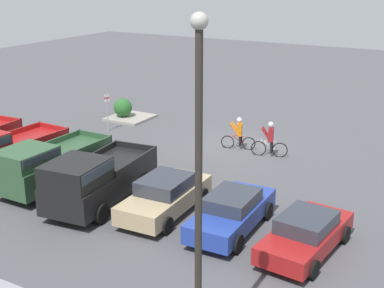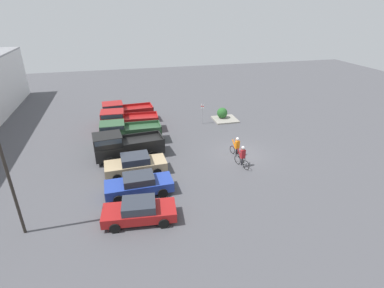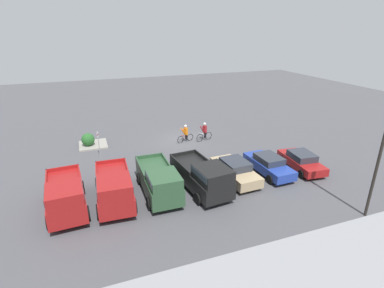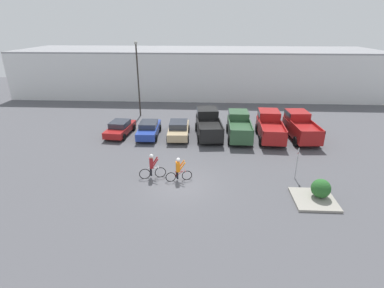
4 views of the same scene
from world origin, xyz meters
The scene contains 13 objects.
ground_plane centered at (0.00, 0.00, 0.00)m, with size 80.00×80.00×0.00m, color #4C4C51.
sedan_0 centered at (-6.57, 9.14, 0.67)m, with size 2.22×4.40×1.34m.
sedan_1 centered at (-3.77, 8.91, 0.72)m, with size 1.99×4.51×1.41m.
sedan_2 centered at (-0.97, 8.93, 0.74)m, with size 2.12×4.60×1.48m.
pickup_truck_0 centered at (1.78, 9.67, 1.14)m, with size 2.73×5.74×2.23m.
pickup_truck_1 centered at (4.63, 9.23, 1.10)m, with size 2.23×5.37×2.11m.
pickup_truck_2 centered at (7.45, 9.26, 1.17)m, with size 2.45×5.55×2.24m.
cyclist_0 centered at (-0.15, 0.50, 0.86)m, with size 1.76×0.60×1.71m.
cyclist_1 centered at (-1.98, 0.78, 0.91)m, with size 1.78×0.60×1.81m.
fire_lane_sign centered at (7.80, 1.26, 1.37)m, with size 0.15×0.28×2.27m.
lamppost centered at (-6.04, 15.50, 4.70)m, with size 0.36×0.36×8.17m.
curb_island centered at (8.21, -1.49, 0.07)m, with size 2.47×2.54×0.15m, color gray.
shrub centered at (8.60, -1.27, 0.72)m, with size 1.15×1.15×1.15m.
Camera 1 is at (-11.09, 24.67, 8.95)m, focal length 50.00 mm.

